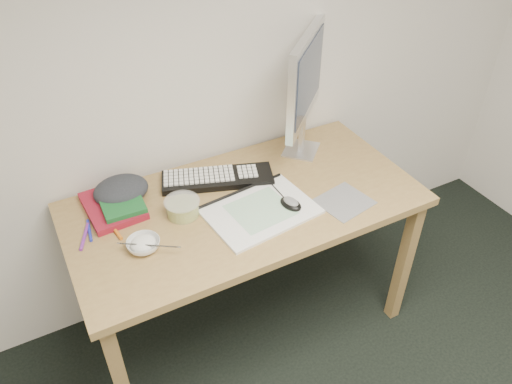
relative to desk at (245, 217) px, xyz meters
The scene contains 18 objects.
desk is the anchor object (origin of this frame).
mousepad 0.40m from the desk, 28.79° to the right, with size 0.20×0.18×0.00m, color gray.
sketchpad 0.13m from the desk, 76.59° to the right, with size 0.41×0.29×0.01m, color white.
keyboard 0.20m from the desk, 103.81° to the left, with size 0.46×0.15×0.03m, color black.
monitor 0.61m from the desk, 28.10° to the left, with size 0.36×0.35×0.55m.
mouse 0.21m from the desk, 40.89° to the right, with size 0.06×0.10×0.03m, color black.
rice_bowl 0.46m from the desk, behind, with size 0.12×0.12×0.04m, color white.
chopsticks 0.46m from the desk, 166.05° to the right, with size 0.02×0.02×0.21m, color #AFB0B2.
fruit_tub 0.28m from the desk, behind, with size 0.14×0.14×0.07m, color #E6E251.
book_red 0.53m from the desk, 157.47° to the left, with size 0.20×0.27×0.03m, color maroon.
book_green 0.50m from the desk, 157.05° to the left, with size 0.16×0.21×0.02m, color #165B26.
cloth_lump 0.51m from the desk, 149.69° to the left, with size 0.18×0.15×0.08m, color #23252A.
pencil_pink 0.09m from the desk, 15.05° to the left, with size 0.01×0.01×0.17m, color pink.
pencil_tan 0.10m from the desk, ahead, with size 0.01×0.01×0.19m, color tan.
pencil_black 0.13m from the desk, 43.63° to the left, with size 0.01×0.01×0.17m, color black.
marker_blue 0.61m from the desk, 169.60° to the left, with size 0.01×0.01×0.12m, color #212CB6.
marker_orange 0.52m from the desk, behind, with size 0.01×0.01×0.14m, color orange.
marker_purple 0.63m from the desk, behind, with size 0.01×0.01×0.14m, color #762996.
Camera 1 is at (-0.68, 0.04, 2.00)m, focal length 35.00 mm.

